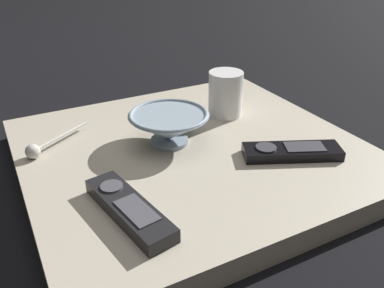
% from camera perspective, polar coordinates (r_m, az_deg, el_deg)
% --- Properties ---
extents(ground_plane, '(6.00, 6.00, 0.00)m').
position_cam_1_polar(ground_plane, '(0.81, -0.02, -2.96)').
color(ground_plane, black).
extents(table, '(0.62, 0.59, 0.04)m').
position_cam_1_polar(table, '(0.80, -0.02, -1.63)').
color(table, '#B7AD99').
rests_on(table, ground).
extents(cereal_bowl, '(0.16, 0.16, 0.06)m').
position_cam_1_polar(cereal_bowl, '(0.78, -3.23, 2.53)').
color(cereal_bowl, '#8C9EAD').
rests_on(cereal_bowl, table).
extents(coffee_mug, '(0.07, 0.07, 0.10)m').
position_cam_1_polar(coffee_mug, '(0.90, 4.71, 7.02)').
color(coffee_mug, white).
rests_on(coffee_mug, table).
extents(teaspoon, '(0.13, 0.09, 0.03)m').
position_cam_1_polar(teaspoon, '(0.80, -20.72, -0.56)').
color(teaspoon, silver).
rests_on(teaspoon, table).
extents(tv_remote_near, '(0.18, 0.12, 0.02)m').
position_cam_1_polar(tv_remote_near, '(0.77, 13.81, -1.03)').
color(tv_remote_near, black).
rests_on(tv_remote_near, table).
extents(tv_remote_far, '(0.08, 0.19, 0.03)m').
position_cam_1_polar(tv_remote_far, '(0.61, -8.84, -8.97)').
color(tv_remote_far, black).
rests_on(tv_remote_far, table).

